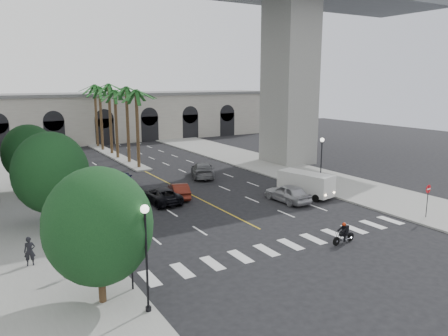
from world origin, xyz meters
TOP-DOWN VIEW (x-y plane):
  - ground at (0.00, 0.00)m, footprint 140.00×140.00m
  - sidewalk_left at (-15.00, 15.00)m, footprint 8.00×100.00m
  - sidewalk_right at (15.00, 15.00)m, footprint 8.00×100.00m
  - median at (0.00, 38.00)m, footprint 2.00×24.00m
  - pier_building at (0.00, 55.00)m, footprint 71.00×10.50m
  - bridge at (3.42, 22.00)m, footprint 75.00×13.00m
  - palm_a at (0.00, 28.00)m, footprint 3.20×3.20m
  - palm_b at (0.10, 32.00)m, footprint 3.20×3.20m
  - palm_c at (-0.20, 36.00)m, footprint 3.20×3.20m
  - palm_d at (0.15, 40.00)m, footprint 3.20×3.20m
  - palm_e at (-0.10, 44.00)m, footprint 3.20×3.20m
  - palm_f at (0.20, 48.00)m, footprint 3.20×3.20m
  - street_tree_near at (-13.00, -3.00)m, footprint 5.20×5.20m
  - street_tree_mid at (-13.00, 10.00)m, footprint 5.44×5.44m
  - street_tree_far at (-13.00, 22.00)m, footprint 5.04×5.04m
  - lamp_post_left_near at (-11.40, -5.00)m, footprint 0.40×0.40m
  - lamp_post_left_far at (-11.40, 16.00)m, footprint 0.40×0.40m
  - lamp_post_right at (11.40, 8.00)m, footprint 0.40×0.40m
  - traffic_signal_near at (-11.30, -2.50)m, footprint 0.25×0.18m
  - traffic_signal_far at (-11.30, 1.50)m, footprint 0.25×0.18m
  - motorcycle_rider at (3.27, -3.12)m, footprint 2.03×0.55m
  - car_a at (6.35, 6.77)m, footprint 2.11×4.88m
  - car_b at (-1.50, 12.97)m, footprint 2.54×4.55m
  - car_c at (-3.57, 12.26)m, footprint 2.41×5.10m
  - car_d at (4.48, 19.67)m, footprint 4.33×6.18m
  - car_e at (-4.81, 19.40)m, footprint 3.12×5.30m
  - cargo_van at (9.04, 7.43)m, footprint 3.15×5.62m
  - pedestrian_a at (-15.48, 3.41)m, footprint 0.69×0.51m
  - pedestrian_b at (-13.22, 5.93)m, footprint 0.82×0.65m
  - do_not_enter_sign at (12.70, -2.67)m, footprint 0.68×0.11m

SIDE VIEW (x-z plane):
  - ground at x=0.00m, z-range 0.00..0.00m
  - sidewalk_left at x=-15.00m, z-range 0.00..0.15m
  - sidewalk_right at x=15.00m, z-range 0.00..0.15m
  - median at x=0.00m, z-range 0.00..0.20m
  - motorcycle_rider at x=3.27m, z-range -0.07..1.39m
  - car_c at x=-3.57m, z-range 0.00..1.41m
  - car_b at x=-1.50m, z-range 0.00..1.42m
  - car_a at x=6.35m, z-range 0.00..1.64m
  - car_d at x=4.48m, z-range 0.00..1.66m
  - car_e at x=-4.81m, z-range 0.00..1.69m
  - pedestrian_b at x=-13.22m, z-range 0.15..1.77m
  - pedestrian_a at x=-15.48m, z-range 0.15..1.88m
  - cargo_van at x=9.04m, z-range 0.13..2.39m
  - do_not_enter_sign at x=12.70m, z-range 0.63..3.41m
  - traffic_signal_near at x=-11.30m, z-range 0.69..4.34m
  - traffic_signal_far at x=-11.30m, z-range 0.69..4.34m
  - lamp_post_left_near at x=-11.40m, z-range 0.55..5.90m
  - lamp_post_left_far at x=-11.40m, z-range 0.55..5.90m
  - lamp_post_right at x=11.40m, z-range 0.55..5.90m
  - street_tree_far at x=-13.00m, z-range 0.56..7.24m
  - street_tree_near at x=-13.00m, z-range 0.58..7.47m
  - street_tree_mid at x=-13.00m, z-range 0.61..7.81m
  - pier_building at x=0.00m, z-range 0.02..8.52m
  - palm_c at x=-0.20m, z-range 3.86..13.96m
  - palm_a at x=0.00m, z-range 3.95..14.25m
  - palm_e at x=-0.10m, z-range 3.99..14.39m
  - palm_b at x=0.10m, z-range 4.07..14.67m
  - palm_f at x=0.20m, z-range 4.11..14.81m
  - palm_d at x=0.15m, z-range 4.20..15.10m
  - bridge at x=3.42m, z-range 5.51..31.51m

